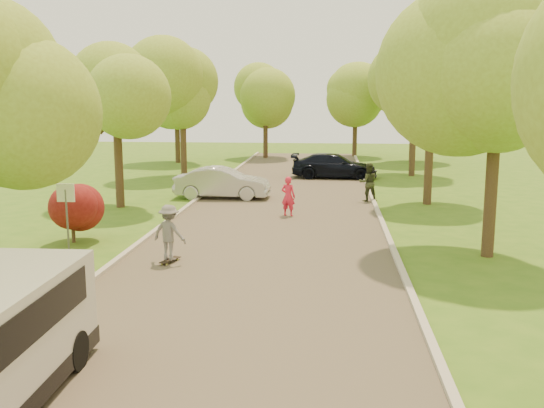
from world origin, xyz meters
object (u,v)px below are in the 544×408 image
at_px(dark_sedan, 334,166).
at_px(person_olive, 368,182).
at_px(street_sign, 66,204).
at_px(longboard, 170,260).
at_px(person_striped, 288,196).
at_px(silver_sedan, 222,183).
at_px(skateboarder, 169,232).

height_order(dark_sedan, person_olive, person_olive).
bearing_deg(dark_sedan, street_sign, 158.88).
bearing_deg(dark_sedan, longboard, 168.49).
distance_m(person_striped, person_olive, 5.10).
height_order(silver_sedan, longboard, silver_sedan).
bearing_deg(dark_sedan, skateboarder, 168.49).
height_order(street_sign, person_striped, street_sign).
bearing_deg(street_sign, person_olive, 47.49).
bearing_deg(person_olive, street_sign, 37.94).
bearing_deg(longboard, skateboarder, 108.51).
height_order(skateboarder, person_striped, skateboarder).
xyz_separation_m(dark_sedan, person_striped, (-1.89, -11.80, 0.08)).
distance_m(longboard, person_olive, 12.80).
distance_m(silver_sedan, person_striped, 5.28).
bearing_deg(person_olive, silver_sedan, -11.57).
distance_m(longboard, skateboarder, 0.82).
relative_size(street_sign, person_striped, 1.36).
relative_size(dark_sedan, longboard, 5.87).
distance_m(silver_sedan, person_olive, 6.79).
bearing_deg(dark_sedan, silver_sedan, 148.30).
bearing_deg(person_striped, skateboarder, 87.38).
height_order(silver_sedan, person_olive, person_olive).
xyz_separation_m(silver_sedan, dark_sedan, (5.28, 7.76, -0.01)).
bearing_deg(longboard, person_striped, -93.11).
xyz_separation_m(silver_sedan, skateboarder, (0.49, -11.36, 0.17)).
bearing_deg(silver_sedan, person_striped, -139.06).
xyz_separation_m(dark_sedan, person_olive, (1.50, -8.00, 0.16)).
height_order(street_sign, dark_sedan, street_sign).
bearing_deg(longboard, person_olive, -100.98).
bearing_deg(street_sign, longboard, -11.15).
relative_size(skateboarder, person_striped, 1.00).
height_order(silver_sedan, person_striped, person_striped).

